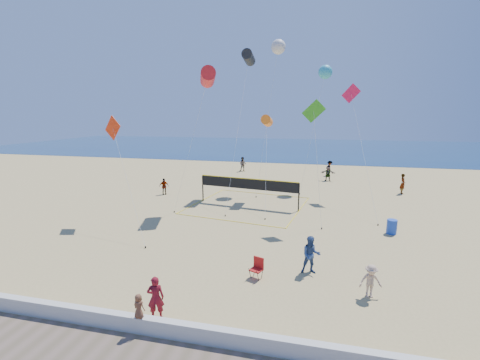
% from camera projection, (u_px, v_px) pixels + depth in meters
% --- Properties ---
extents(ground, '(120.00, 120.00, 0.00)m').
position_uv_depth(ground, '(227.00, 294.00, 13.49)').
color(ground, tan).
rests_on(ground, ground).
extents(ocean, '(140.00, 50.00, 0.03)m').
position_uv_depth(ocean, '(299.00, 147.00, 72.66)').
color(ocean, navy).
rests_on(ocean, ground).
extents(seawall, '(32.00, 0.30, 0.60)m').
position_uv_depth(seawall, '(203.00, 334.00, 10.56)').
color(seawall, silver).
rests_on(seawall, ground).
extents(woman, '(0.71, 0.59, 1.67)m').
position_uv_depth(woman, '(156.00, 298.00, 11.70)').
color(woman, maroon).
rests_on(woman, ground).
extents(toddler, '(0.46, 0.34, 0.87)m').
position_uv_depth(toddler, '(139.00, 306.00, 10.85)').
color(toddler, brown).
rests_on(toddler, seawall).
extents(bystander_a, '(0.98, 0.81, 1.82)m').
position_uv_depth(bystander_a, '(311.00, 255.00, 15.08)').
color(bystander_a, '#30497A').
rests_on(bystander_a, ground).
extents(bystander_b, '(1.00, 0.69, 1.42)m').
position_uv_depth(bystander_b, '(371.00, 281.00, 13.11)').
color(bystander_b, tan).
rests_on(bystander_b, ground).
extents(far_person_0, '(0.96, 0.82, 1.54)m').
position_uv_depth(far_person_0, '(164.00, 186.00, 30.01)').
color(far_person_0, gray).
rests_on(far_person_0, ground).
extents(far_person_1, '(1.65, 0.72, 1.72)m').
position_uv_depth(far_person_1, '(328.00, 173.00, 36.26)').
color(far_person_1, gray).
rests_on(far_person_1, ground).
extents(far_person_2, '(0.46, 0.70, 1.91)m').
position_uv_depth(far_person_2, '(403.00, 184.00, 30.25)').
color(far_person_2, gray).
rests_on(far_person_2, ground).
extents(far_person_3, '(0.92, 0.72, 1.89)m').
position_uv_depth(far_person_3, '(243.00, 164.00, 42.14)').
color(far_person_3, gray).
rests_on(far_person_3, ground).
extents(far_person_4, '(0.78, 1.24, 1.83)m').
position_uv_depth(far_person_4, '(330.00, 168.00, 39.19)').
color(far_person_4, gray).
rests_on(far_person_4, ground).
extents(camp_chair, '(0.66, 0.77, 1.08)m').
position_uv_depth(camp_chair, '(257.00, 267.00, 14.70)').
color(camp_chair, '#AE1413').
rests_on(camp_chair, ground).
extents(trash_barrel, '(0.76, 0.76, 0.91)m').
position_uv_depth(trash_barrel, '(392.00, 227.00, 20.18)').
color(trash_barrel, '#1C43B7').
rests_on(trash_barrel, ground).
extents(volleyball_net, '(9.80, 9.67, 2.29)m').
position_uv_depth(volleyball_net, '(248.00, 187.00, 26.20)').
color(volleyball_net, black).
rests_on(volleyball_net, ground).
extents(kite_0, '(3.27, 3.41, 10.84)m').
position_uv_depth(kite_0, '(208.00, 77.00, 23.96)').
color(kite_0, red).
rests_on(kite_0, ground).
extents(kite_1, '(1.04, 9.70, 13.12)m').
position_uv_depth(kite_1, '(249.00, 58.00, 29.31)').
color(kite_1, black).
rests_on(kite_1, ground).
extents(kite_2, '(1.32, 7.07, 7.39)m').
position_uv_depth(kite_2, '(267.00, 121.00, 27.51)').
color(kite_2, orange).
rests_on(kite_2, ground).
extents(kite_3, '(5.21, 4.54, 7.35)m').
position_uv_depth(kite_3, '(114.00, 133.00, 21.55)').
color(kite_3, red).
rests_on(kite_3, ground).
extents(kite_4, '(1.66, 1.18, 8.36)m').
position_uv_depth(kite_4, '(314.00, 118.00, 20.69)').
color(kite_4, '#32951D').
rests_on(kite_4, ground).
extents(kite_5, '(2.32, 8.71, 10.04)m').
position_uv_depth(kite_5, '(352.00, 99.00, 27.73)').
color(kite_5, '#D01446').
rests_on(kite_5, ground).
extents(kite_6, '(1.92, 5.88, 14.47)m').
position_uv_depth(kite_6, '(278.00, 47.00, 30.93)').
color(kite_6, silver).
rests_on(kite_6, ground).
extents(kite_7, '(2.76, 4.93, 12.11)m').
position_uv_depth(kite_7, '(325.00, 72.00, 31.27)').
color(kite_7, '#2D9AB9').
rests_on(kite_7, ground).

